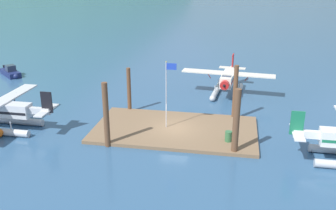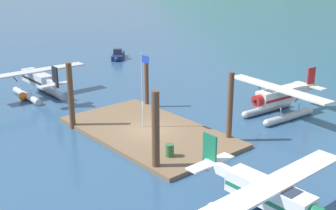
# 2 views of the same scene
# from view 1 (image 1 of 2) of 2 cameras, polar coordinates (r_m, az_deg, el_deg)

# --- Properties ---
(ground_plane) EXTENTS (1200.00, 1200.00, 0.00)m
(ground_plane) POSITION_cam_1_polar(r_m,az_deg,el_deg) (34.24, 1.06, -3.92)
(ground_plane) COLOR #2D5175
(dock_platform) EXTENTS (14.50, 8.07, 0.30)m
(dock_platform) POSITION_cam_1_polar(r_m,az_deg,el_deg) (34.18, 1.06, -3.69)
(dock_platform) COLOR brown
(dock_platform) RESTS_ON ground
(piling_near_left) EXTENTS (0.46, 0.46, 5.48)m
(piling_near_left) POSITION_cam_1_polar(r_m,az_deg,el_deg) (30.77, -9.28, -1.54)
(piling_near_left) COLOR brown
(piling_near_left) RESTS_ON ground
(piling_near_right) EXTENTS (0.51, 0.51, 5.40)m
(piling_near_right) POSITION_cam_1_polar(r_m,az_deg,el_deg) (29.55, 10.21, -2.62)
(piling_near_right) COLOR brown
(piling_near_right) RESTS_ON ground
(piling_far_left) EXTENTS (0.40, 0.40, 4.57)m
(piling_far_left) POSITION_cam_1_polar(r_m,az_deg,el_deg) (38.19, -5.88, 2.25)
(piling_far_left) COLOR brown
(piling_far_left) RESTS_ON ground
(piling_far_right) EXTENTS (0.42, 0.42, 5.38)m
(piling_far_right) POSITION_cam_1_polar(r_m,az_deg,el_deg) (36.40, 10.05, 1.79)
(piling_far_right) COLOR brown
(piling_far_right) RESTS_ON ground
(flagpole) EXTENTS (0.95, 0.10, 6.09)m
(flagpole) POSITION_cam_1_polar(r_m,az_deg,el_deg) (32.96, -0.07, 2.71)
(flagpole) COLOR silver
(flagpole) RESTS_ON dock_platform
(fuel_drum) EXTENTS (0.62, 0.62, 0.88)m
(fuel_drum) POSITION_cam_1_polar(r_m,az_deg,el_deg) (31.84, 9.07, -4.68)
(fuel_drum) COLOR #33663D
(fuel_drum) RESTS_ON dock_platform
(seaplane_silver_port_aft) EXTENTS (7.98, 10.41, 3.84)m
(seaplane_silver_port_aft) POSITION_cam_1_polar(r_m,az_deg,el_deg) (37.01, -23.28, -1.12)
(seaplane_silver_port_aft) COLOR #B7BABF
(seaplane_silver_port_aft) RESTS_ON ground
(seaplane_cream_bow_right) EXTENTS (10.49, 7.96, 3.84)m
(seaplane_cream_bow_right) POSITION_cam_1_polar(r_m,az_deg,el_deg) (43.84, 8.97, 3.52)
(seaplane_cream_bow_right) COLOR #B7BABF
(seaplane_cream_bow_right) RESTS_ON ground
(boat_navy_open_west) EXTENTS (4.18, 3.85, 1.50)m
(boat_navy_open_west) POSITION_cam_1_polar(r_m,az_deg,el_deg) (55.45, -22.58, 4.57)
(boat_navy_open_west) COLOR navy
(boat_navy_open_west) RESTS_ON ground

